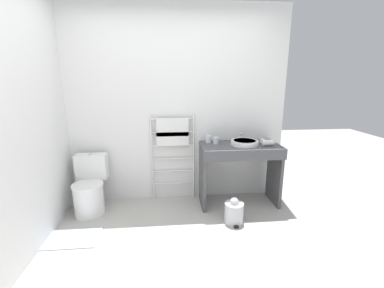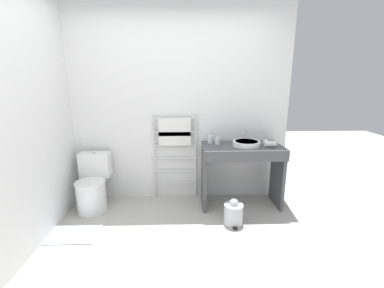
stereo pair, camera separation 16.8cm
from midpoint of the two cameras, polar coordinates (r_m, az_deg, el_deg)
ground_plane at (r=2.56m, az=-4.49°, el=-26.12°), size 12.00×12.00×0.00m
wall_back at (r=3.50m, az=-5.38°, el=8.34°), size 3.01×0.12×2.58m
wall_side at (r=3.07m, az=-33.59°, el=5.14°), size 0.12×2.19×2.58m
toilet at (r=3.55m, az=-23.04°, el=-9.16°), size 0.39×0.53×0.72m
towel_radiator at (r=3.46m, az=-5.70°, el=1.09°), size 0.60×0.06×1.19m
vanity_counter at (r=3.42m, az=9.20°, el=-4.38°), size 1.02×0.53×0.82m
sink_basin at (r=3.35m, az=10.19°, el=0.33°), size 0.35×0.35×0.06m
faucet at (r=3.52m, az=9.41°, el=1.93°), size 0.02×0.10×0.13m
cup_near_wall at (r=3.41m, az=2.26°, el=1.11°), size 0.08×0.08×0.10m
cup_near_edge at (r=3.36m, az=3.91°, el=0.79°), size 0.07×0.07×0.09m
hair_dryer at (r=3.39m, az=15.17°, el=0.32°), size 0.19×0.17×0.08m
trash_bin at (r=3.15m, az=7.76°, el=-14.74°), size 0.22×0.26×0.31m
bath_mat at (r=3.21m, az=-26.56°, el=-18.29°), size 0.56×0.36×0.01m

